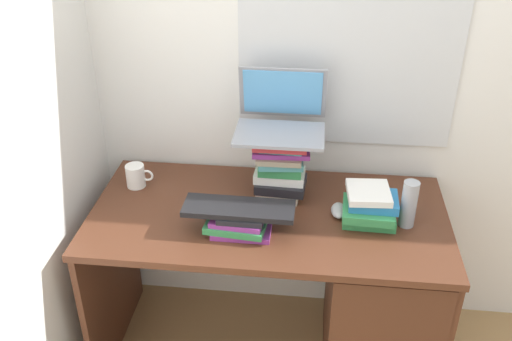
# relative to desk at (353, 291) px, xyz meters

# --- Properties ---
(wall_back) EXTENTS (6.00, 0.06, 2.60)m
(wall_back) POSITION_rel_desk_xyz_m (-0.36, 0.43, 0.88)
(wall_back) COLOR white
(wall_back) RESTS_ON ground
(wall_left) EXTENTS (0.05, 6.00, 2.60)m
(wall_left) POSITION_rel_desk_xyz_m (-1.19, 0.03, 0.88)
(wall_left) COLOR silver
(wall_left) RESTS_ON ground
(desk) EXTENTS (1.43, 0.71, 0.78)m
(desk) POSITION_rel_desk_xyz_m (0.00, 0.00, 0.00)
(desk) COLOR #4C2819
(desk) RESTS_ON ground
(book_stack_tall) EXTENTS (0.24, 0.20, 0.27)m
(book_stack_tall) POSITION_rel_desk_xyz_m (-0.33, 0.17, 0.49)
(book_stack_tall) COLOR beige
(book_stack_tall) RESTS_ON desk
(book_stack_keyboard_riser) EXTENTS (0.25, 0.19, 0.09)m
(book_stack_keyboard_riser) POSITION_rel_desk_xyz_m (-0.47, -0.10, 0.39)
(book_stack_keyboard_riser) COLOR #8C338C
(book_stack_keyboard_riser) RESTS_ON desk
(book_stack_side) EXTENTS (0.21, 0.20, 0.14)m
(book_stack_side) POSITION_rel_desk_xyz_m (0.03, 0.02, 0.42)
(book_stack_side) COLOR #338C4C
(book_stack_side) RESTS_ON desk
(laptop) EXTENTS (0.36, 0.29, 0.24)m
(laptop) POSITION_rel_desk_xyz_m (-0.34, 0.23, 0.69)
(laptop) COLOR gray
(laptop) RESTS_ON book_stack_tall
(keyboard) EXTENTS (0.42, 0.15, 0.02)m
(keyboard) POSITION_rel_desk_xyz_m (-0.47, -0.10, 0.45)
(keyboard) COLOR black
(keyboard) RESTS_ON book_stack_keyboard_riser
(computer_mouse) EXTENTS (0.06, 0.10, 0.04)m
(computer_mouse) POSITION_rel_desk_xyz_m (-0.09, 0.05, 0.37)
(computer_mouse) COLOR #A5A8AD
(computer_mouse) RESTS_ON desk
(mug) EXTENTS (0.12, 0.08, 0.10)m
(mug) POSITION_rel_desk_xyz_m (-0.95, 0.17, 0.40)
(mug) COLOR white
(mug) RESTS_ON desk
(water_bottle) EXTENTS (0.06, 0.06, 0.19)m
(water_bottle) POSITION_rel_desk_xyz_m (0.17, 0.01, 0.45)
(water_bottle) COLOR #999EA5
(water_bottle) RESTS_ON desk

